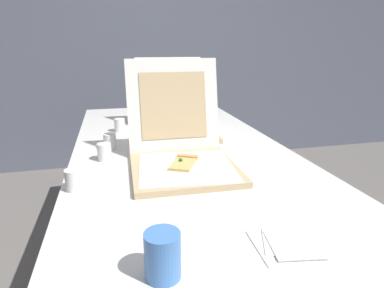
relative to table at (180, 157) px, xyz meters
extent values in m
cube|color=slate|center=(0.00, 1.94, 0.60)|extent=(10.00, 0.10, 2.60)
cube|color=silver|center=(0.00, 0.00, 0.03)|extent=(0.95, 2.05, 0.03)
cylinder|color=#38383D|center=(-0.41, 0.96, -0.34)|extent=(0.04, 0.04, 0.72)
cylinder|color=#38383D|center=(0.41, 0.96, -0.34)|extent=(0.04, 0.04, 0.72)
cube|color=tan|center=(-0.05, -0.30, 0.06)|extent=(0.40, 0.40, 0.02)
cube|color=silver|center=(-0.04, -0.31, 0.07)|extent=(0.38, 0.38, 0.00)
cube|color=white|center=(-0.04, -0.06, 0.26)|extent=(0.39, 0.10, 0.38)
cube|color=tan|center=(-0.04, -0.07, 0.26)|extent=(0.28, 0.07, 0.27)
cube|color=#E0B266|center=(-0.05, -0.29, 0.08)|extent=(0.13, 0.16, 0.01)
cube|color=tan|center=(-0.02, -0.23, 0.08)|extent=(0.08, 0.06, 0.02)
sphere|color=#2D6628|center=(-0.05, -0.27, 0.09)|extent=(0.02, 0.02, 0.02)
cube|color=tan|center=(0.03, 0.20, 0.06)|extent=(0.41, 0.41, 0.02)
cube|color=silver|center=(0.02, 0.20, 0.07)|extent=(0.36, 0.36, 0.00)
cube|color=white|center=(0.04, 0.46, 0.25)|extent=(0.39, 0.17, 0.36)
cube|color=tan|center=(0.04, 0.46, 0.25)|extent=(0.28, 0.12, 0.26)
cylinder|color=white|center=(0.06, 0.21, 0.10)|extent=(0.03, 0.03, 0.00)
cylinder|color=white|center=(0.07, 0.21, 0.09)|extent=(0.01, 0.00, 0.03)
cylinder|color=white|center=(0.06, 0.21, 0.09)|extent=(0.01, 0.00, 0.03)
cylinder|color=white|center=(0.06, 0.20, 0.09)|extent=(0.01, 0.00, 0.03)
cylinder|color=white|center=(-0.26, 0.35, 0.08)|extent=(0.06, 0.06, 0.07)
cylinder|color=white|center=(-0.31, 0.05, 0.08)|extent=(0.06, 0.06, 0.07)
cylinder|color=white|center=(-0.43, -0.37, 0.08)|extent=(0.06, 0.06, 0.07)
cylinder|color=white|center=(-0.34, -0.10, 0.08)|extent=(0.06, 0.06, 0.07)
cylinder|color=#477FCC|center=(-0.21, -0.85, 0.10)|extent=(0.07, 0.07, 0.10)
cube|color=white|center=(0.09, -0.81, 0.05)|extent=(0.15, 0.15, 0.00)
cube|color=white|center=(0.10, -0.81, 0.05)|extent=(0.15, 0.15, 0.00)
cube|color=white|center=(0.10, -0.82, 0.06)|extent=(0.13, 0.13, 0.00)
camera|label=1|loc=(-0.29, -1.40, 0.51)|focal=30.32mm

